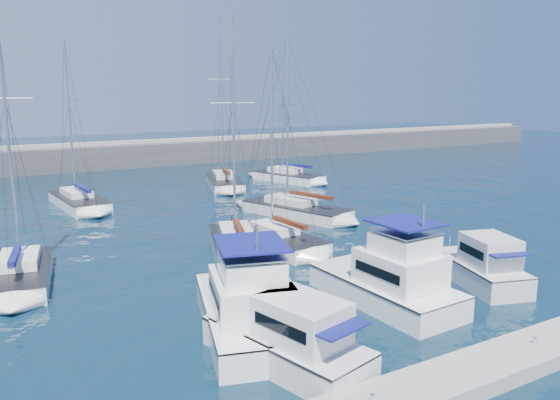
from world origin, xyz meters
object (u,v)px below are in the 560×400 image
motor_yacht_port_inner (248,309)px  sailboat_back_c (288,177)px  sailboat_mid_d (296,210)px  motor_yacht_stbd_inner (390,282)px  sailboat_back_a (79,201)px  sailboat_back_b (224,182)px  sailboat_mid_c (278,240)px  sailboat_mid_a (20,274)px  motor_yacht_port_outer (290,342)px  sailboat_mid_b (237,244)px  motor_yacht_stbd_outer (483,268)px

motor_yacht_port_inner → sailboat_back_c: size_ratio=0.56×
sailboat_mid_d → motor_yacht_stbd_inner: bearing=-127.4°
sailboat_back_a → sailboat_back_b: sailboat_back_b is taller
sailboat_mid_d → sailboat_back_b: 15.68m
sailboat_mid_c → sailboat_mid_d: bearing=45.8°
sailboat_mid_c → sailboat_back_a: bearing=109.0°
sailboat_back_c → sailboat_mid_d: bearing=-138.3°
sailboat_mid_d → sailboat_back_a: sailboat_back_a is taller
sailboat_back_a → motor_yacht_port_inner: bearing=-92.8°
sailboat_mid_a → sailboat_back_b: bearing=54.9°
motor_yacht_port_outer → sailboat_back_b: 39.38m
sailboat_back_a → sailboat_back_c: (23.32, 2.77, 0.02)m
motor_yacht_port_outer → sailboat_back_b: sailboat_back_b is taller
motor_yacht_port_outer → sailboat_mid_c: 15.77m
sailboat_mid_d → sailboat_back_b: size_ratio=0.79×
motor_yacht_port_outer → motor_yacht_port_inner: 3.22m
motor_yacht_stbd_inner → sailboat_mid_b: bearing=99.9°
sailboat_back_b → sailboat_mid_d: bearing=-75.1°
sailboat_back_c → motor_yacht_stbd_outer: bearing=-123.2°
sailboat_mid_a → sailboat_mid_d: 22.18m
motor_yacht_stbd_inner → sailboat_mid_c: size_ratio=0.60×
motor_yacht_stbd_outer → sailboat_mid_d: 18.83m
sailboat_mid_b → sailboat_mid_d: size_ratio=1.04×
sailboat_mid_b → sailboat_back_b: bearing=86.7°
motor_yacht_stbd_inner → motor_yacht_stbd_outer: bearing=-6.1°
sailboat_mid_b → sailboat_mid_a: bearing=-162.6°
sailboat_mid_c → sailboat_back_c: (14.26, 22.65, 0.02)m
sailboat_mid_a → sailboat_mid_b: size_ratio=1.04×
motor_yacht_stbd_outer → sailboat_mid_d: bearing=107.6°
motor_yacht_port_inner → sailboat_mid_c: sailboat_mid_c is taller
motor_yacht_stbd_outer → sailboat_mid_d: (-0.11, 18.83, -0.44)m
sailboat_mid_b → sailboat_mid_c: sailboat_mid_b is taller
sailboat_mid_d → sailboat_back_b: bearing=68.3°
motor_yacht_stbd_outer → motor_yacht_port_inner: bearing=-166.3°
motor_yacht_stbd_outer → sailboat_back_a: (-15.01, 31.42, -0.43)m
sailboat_mid_d → sailboat_back_a: 19.50m
sailboat_mid_c → motor_yacht_port_outer: bearing=-123.6°
sailboat_mid_b → sailboat_back_b: 24.21m
motor_yacht_stbd_inner → sailboat_mid_a: size_ratio=0.51×
motor_yacht_stbd_outer → sailboat_mid_b: sailboat_mid_b is taller
sailboat_mid_a → sailboat_back_c: bearing=46.0°
sailboat_mid_c → sailboat_back_c: 26.76m
motor_yacht_stbd_outer → sailboat_back_b: bearing=106.4°
sailboat_mid_a → sailboat_back_a: bearing=81.2°
motor_yacht_stbd_inner → sailboat_back_a: bearing=103.3°
sailboat_mid_b → sailboat_back_c: (17.03, 22.09, 0.01)m
motor_yacht_stbd_inner → sailboat_back_c: sailboat_back_c is taller
sailboat_mid_a → sailboat_back_b: (21.88, 22.00, 0.01)m
sailboat_mid_b → sailboat_back_b: size_ratio=0.83×
motor_yacht_stbd_outer → sailboat_back_c: (8.31, 34.19, -0.40)m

